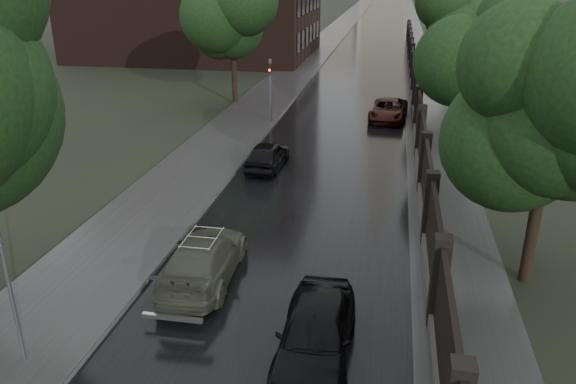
{
  "coord_description": "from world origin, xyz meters",
  "views": [
    {
      "loc": [
        3.04,
        -8.38,
        9.1
      ],
      "look_at": [
        -0.44,
        10.23,
        1.5
      ],
      "focal_mm": 35.0,
      "sensor_mm": 36.0,
      "label": 1
    }
  ],
  "objects": [
    {
      "name": "car_right_far",
      "position": [
        2.89,
        27.28,
        0.65
      ],
      "size": [
        2.55,
        4.86,
        1.3
      ],
      "primitive_type": "imported",
      "rotation": [
        0.0,
        0.0,
        -0.08
      ],
      "color": "black",
      "rests_on": "ground"
    },
    {
      "name": "tree_right_b",
      "position": [
        7.5,
        22.0,
        4.95
      ],
      "size": [
        4.08,
        4.08,
        7.01
      ],
      "color": "black",
      "rests_on": "ground"
    },
    {
      "name": "tree_right_c",
      "position": [
        7.5,
        40.0,
        4.95
      ],
      "size": [
        4.08,
        4.08,
        7.01
      ],
      "color": "black",
      "rests_on": "ground"
    },
    {
      "name": "hatchback_left",
      "position": [
        -2.69,
        16.81,
        0.66
      ],
      "size": [
        1.69,
        3.95,
        1.33
      ],
      "primitive_type": "imported",
      "rotation": [
        0.0,
        0.0,
        3.11
      ],
      "color": "black",
      "rests_on": "ground"
    },
    {
      "name": "traffic_light",
      "position": [
        -4.3,
        24.99,
        2.4
      ],
      "size": [
        0.16,
        0.32,
        4.0
      ],
      "color": "#59595E",
      "rests_on": "ground"
    },
    {
      "name": "car_right_near",
      "position": [
        1.6,
        3.02,
        0.76
      ],
      "size": [
        1.83,
        4.5,
        1.53
      ],
      "primitive_type": "imported",
      "rotation": [
        0.0,
        0.0,
        0.0
      ],
      "color": "black",
      "rests_on": "ground"
    },
    {
      "name": "tree_right_a",
      "position": [
        7.5,
        8.0,
        4.95
      ],
      "size": [
        4.08,
        4.08,
        7.01
      ],
      "color": "black",
      "rests_on": "ground"
    },
    {
      "name": "lamp_post",
      "position": [
        -5.4,
        1.5,
        2.67
      ],
      "size": [
        0.25,
        0.12,
        5.11
      ],
      "color": "#59595E",
      "rests_on": "ground"
    },
    {
      "name": "tree_left_far",
      "position": [
        -8.0,
        30.0,
        5.24
      ],
      "size": [
        4.25,
        4.25,
        7.39
      ],
      "color": "black",
      "rests_on": "ground"
    },
    {
      "name": "volga_sedan",
      "position": [
        -2.35,
        6.2,
        0.71
      ],
      "size": [
        2.18,
        4.95,
        1.41
      ],
      "primitive_type": "imported",
      "rotation": [
        0.0,
        0.0,
        3.18
      ],
      "color": "#45483A",
      "rests_on": "ground"
    },
    {
      "name": "fence_right",
      "position": [
        4.6,
        32.01,
        1.01
      ],
      "size": [
        0.45,
        75.72,
        2.7
      ],
      "color": "#383533",
      "rests_on": "ground"
    }
  ]
}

